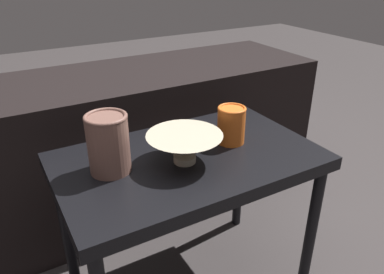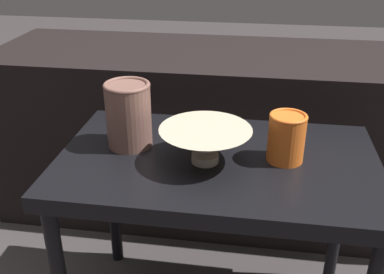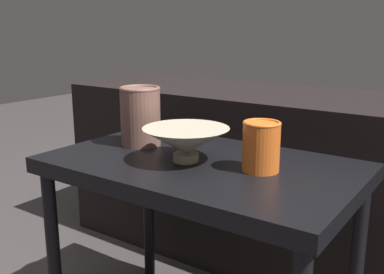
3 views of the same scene
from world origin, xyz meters
TOP-DOWN VIEW (x-y plane):
  - table at (0.00, 0.00)m, footprint 0.77×0.47m
  - couch_backdrop at (0.00, 0.57)m, footprint 1.70×0.50m
  - bowl at (-0.03, -0.03)m, footprint 0.21×0.21m
  - vase_textured_left at (-0.22, 0.03)m, footprint 0.11×0.11m
  - vase_colorful_right at (0.16, 0.01)m, footprint 0.09×0.09m

SIDE VIEW (x-z plane):
  - couch_backdrop at x=0.00m, z-range 0.00..0.63m
  - table at x=0.00m, z-range 0.20..0.73m
  - bowl at x=-0.03m, z-range 0.54..0.62m
  - vase_colorful_right at x=0.16m, z-range 0.53..0.65m
  - vase_textured_left at x=-0.22m, z-range 0.53..0.70m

